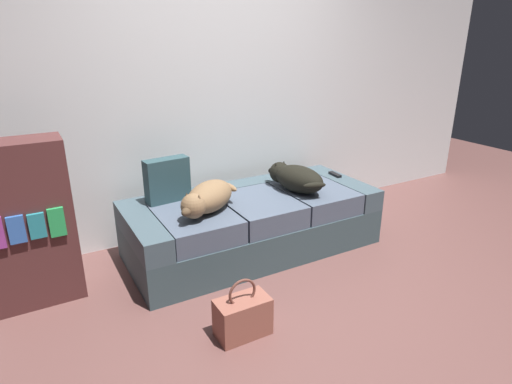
# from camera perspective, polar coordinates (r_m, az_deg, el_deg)

# --- Properties ---
(ground_plane) EXTENTS (10.00, 10.00, 0.00)m
(ground_plane) POSITION_cam_1_polar(r_m,az_deg,el_deg) (2.96, 8.93, -14.90)
(ground_plane) COLOR brown
(back_wall) EXTENTS (6.40, 0.10, 2.80)m
(back_wall) POSITION_cam_1_polar(r_m,az_deg,el_deg) (3.81, -5.36, 15.75)
(back_wall) COLOR silver
(back_wall) RESTS_ON ground
(couch) EXTENTS (2.02, 0.87, 0.47)m
(couch) POSITION_cam_1_polar(r_m,az_deg,el_deg) (3.54, -0.41, -4.13)
(couch) COLOR #364A4F
(couch) RESTS_ON ground
(dog_tan) EXTENTS (0.58, 0.49, 0.22)m
(dog_tan) POSITION_cam_1_polar(r_m,az_deg,el_deg) (3.12, -6.51, -0.77)
(dog_tan) COLOR brown
(dog_tan) RESTS_ON couch
(dog_dark) EXTENTS (0.36, 0.62, 0.21)m
(dog_dark) POSITION_cam_1_polar(r_m,az_deg,el_deg) (3.55, 5.27, 1.91)
(dog_dark) COLOR black
(dog_dark) RESTS_ON couch
(tv_remote) EXTENTS (0.06, 0.15, 0.02)m
(tv_remote) POSITION_cam_1_polar(r_m,az_deg,el_deg) (4.01, 10.47, 2.31)
(tv_remote) COLOR black
(tv_remote) RESTS_ON couch
(throw_pillow) EXTENTS (0.35, 0.15, 0.34)m
(throw_pillow) POSITION_cam_1_polar(r_m,az_deg,el_deg) (3.36, -11.74, 1.58)
(throw_pillow) COLOR #29444A
(throw_pillow) RESTS_ON couch
(handbag) EXTENTS (0.32, 0.18, 0.38)m
(handbag) POSITION_cam_1_polar(r_m,az_deg,el_deg) (2.64, -1.78, -16.20)
(handbag) COLOR #8F5143
(handbag) RESTS_ON ground
(bookshelf) EXTENTS (0.56, 0.30, 1.10)m
(bookshelf) POSITION_cam_1_polar(r_m,az_deg,el_deg) (3.11, -28.21, -3.88)
(bookshelf) COLOR #4F2928
(bookshelf) RESTS_ON ground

